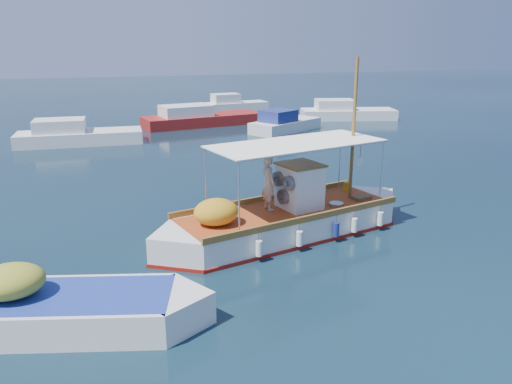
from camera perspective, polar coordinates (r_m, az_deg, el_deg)
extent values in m
plane|color=black|center=(16.84, 3.39, -4.83)|extent=(160.00, 160.00, 0.00)
cube|color=white|center=(16.68, 3.55, -3.80)|extent=(7.65, 4.15, 1.07)
cube|color=white|center=(15.03, -7.97, -6.33)|extent=(2.35, 2.35, 1.07)
cube|color=white|center=(18.90, 12.65, -1.68)|extent=(2.35, 2.35, 1.07)
cube|color=maroon|center=(16.80, 3.53, -4.82)|extent=(7.76, 4.25, 0.17)
cube|color=#A44219|center=(16.51, 3.59, -2.13)|extent=(7.60, 3.96, 0.06)
cube|color=brown|center=(17.43, 1.29, -0.65)|extent=(7.17, 1.92, 0.19)
cube|color=brown|center=(15.54, 6.17, -2.97)|extent=(7.17, 1.92, 0.19)
cube|color=white|center=(16.55, 5.01, 0.60)|extent=(1.44, 1.51, 1.46)
cube|color=brown|center=(16.36, 5.08, 3.15)|extent=(1.56, 1.63, 0.06)
cylinder|color=slate|center=(15.87, 3.86, 1.01)|extent=(0.33, 0.52, 0.49)
cylinder|color=slate|center=(16.36, 2.61, 1.52)|extent=(0.33, 0.52, 0.49)
cylinder|color=slate|center=(16.27, 3.20, -0.54)|extent=(0.33, 0.52, 0.49)
cylinder|color=brown|center=(17.56, 11.08, 6.99)|extent=(0.14, 0.14, 4.85)
cylinder|color=brown|center=(17.13, 9.07, 5.52)|extent=(1.71, 0.51, 0.08)
cylinder|color=silver|center=(15.88, -5.76, 1.25)|extent=(0.05, 0.05, 2.18)
cylinder|color=silver|center=(14.07, -1.96, -0.75)|extent=(0.05, 0.05, 2.18)
cylinder|color=silver|center=(18.86, 9.55, 3.60)|extent=(0.05, 0.05, 2.18)
cylinder|color=silver|center=(17.36, 14.14, 2.16)|extent=(0.05, 0.05, 2.18)
cube|color=white|center=(16.12, 4.72, 5.57)|extent=(6.12, 3.67, 0.04)
ellipsoid|color=gold|center=(15.09, -4.58, -2.29)|extent=(1.60, 1.45, 0.81)
cube|color=orange|center=(17.56, 5.98, -0.28)|extent=(0.28, 0.23, 0.39)
cylinder|color=orange|center=(18.87, 10.41, 0.66)|extent=(0.35, 0.35, 0.33)
cube|color=brown|center=(17.97, 11.94, -0.62)|extent=(0.72, 0.58, 0.12)
cylinder|color=#B2B2B2|center=(17.05, 9.17, -1.42)|extent=(0.59, 0.59, 0.12)
cylinder|color=white|center=(16.61, 11.78, 3.41)|extent=(0.29, 0.10, 0.29)
cylinder|color=white|center=(14.60, 0.34, -6.47)|extent=(0.24, 0.24, 0.47)
cylinder|color=navy|center=(16.21, 9.14, -4.26)|extent=(0.24, 0.24, 0.47)
cylinder|color=white|center=(17.47, 14.01, -2.98)|extent=(0.24, 0.24, 0.47)
imported|color=#AE9F90|center=(16.25, 1.45, 1.03)|extent=(0.52, 0.71, 1.81)
cube|color=white|center=(12.45, -21.84, -12.98)|extent=(5.53, 3.27, 1.01)
cube|color=white|center=(11.86, -9.60, -13.47)|extent=(1.96, 1.96, 1.01)
cube|color=#213899|center=(12.22, -22.09, -11.00)|extent=(5.47, 3.05, 0.06)
ellipsoid|color=#A7A52F|center=(12.39, -26.27, -9.13)|extent=(1.75, 1.55, 0.74)
cube|color=silver|center=(33.35, -19.44, 5.71)|extent=(7.61, 2.64, 1.00)
cube|color=silver|center=(33.31, -21.53, 7.06)|extent=(3.08, 2.14, 0.80)
cube|color=maroon|center=(38.84, -6.06, 8.05)|extent=(9.48, 4.43, 1.00)
cube|color=silver|center=(38.23, -8.02, 9.20)|extent=(4.02, 3.01, 0.80)
cube|color=silver|center=(36.01, 3.38, 7.41)|extent=(5.93, 4.74, 1.00)
cube|color=navy|center=(35.23, 2.54, 8.69)|extent=(2.88, 2.75, 0.80)
cube|color=silver|center=(42.46, 10.47, 8.62)|extent=(8.02, 4.31, 1.00)
cube|color=silver|center=(42.08, 9.00, 9.85)|extent=(3.48, 2.86, 0.80)
cube|color=silver|center=(46.65, -2.42, 9.60)|extent=(6.15, 2.63, 1.00)
cube|color=silver|center=(46.23, -3.49, 10.65)|extent=(2.56, 1.95, 0.80)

